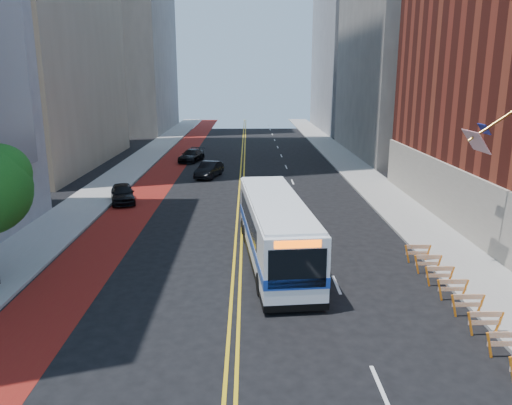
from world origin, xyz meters
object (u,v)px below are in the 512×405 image
object	(u,v)px
car_a	(123,193)
car_c	(192,156)
transit_bus	(275,229)
car_b	(209,170)

from	to	relation	value
car_a	car_c	distance (m)	19.79
transit_bus	car_b	xyz separation A→B (m)	(-5.25, 23.22, -1.05)
car_a	car_c	bearing A→B (deg)	64.25
car_b	car_c	world-z (taller)	car_b
car_a	transit_bus	bearing A→B (deg)	-65.33
car_b	car_c	xyz separation A→B (m)	(-2.76, 9.38, -0.05)
transit_bus	car_c	bearing A→B (deg)	98.80
transit_bus	car_a	xyz separation A→B (m)	(-11.31, 13.09, -1.07)
transit_bus	car_c	world-z (taller)	transit_bus
transit_bus	car_b	world-z (taller)	transit_bus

